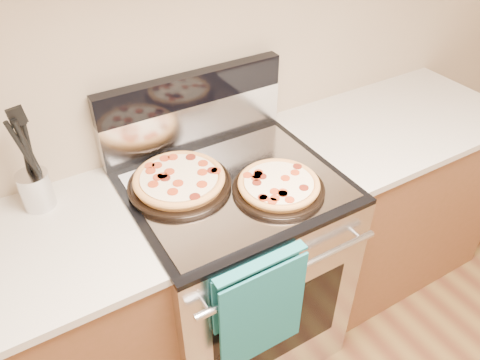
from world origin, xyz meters
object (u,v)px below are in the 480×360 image
range_body (234,269)px  pepperoni_pizza_front (279,186)px  pepperoni_pizza_back (179,181)px  utensil_crock (36,190)px

range_body → pepperoni_pizza_front: 0.53m
range_body → pepperoni_pizza_back: pepperoni_pizza_back is taller
utensil_crock → range_body: bearing=-20.9°
range_body → pepperoni_pizza_back: size_ratio=2.47×
pepperoni_pizza_front → utensil_crock: (-0.74, 0.37, 0.03)m
range_body → utensil_crock: bearing=159.1°
pepperoni_pizza_back → pepperoni_pizza_front: bearing=-34.7°
range_body → pepperoni_pizza_front: (0.11, -0.13, 0.50)m
range_body → pepperoni_pizza_front: bearing=-50.0°
pepperoni_pizza_back → pepperoni_pizza_front: size_ratio=1.13×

